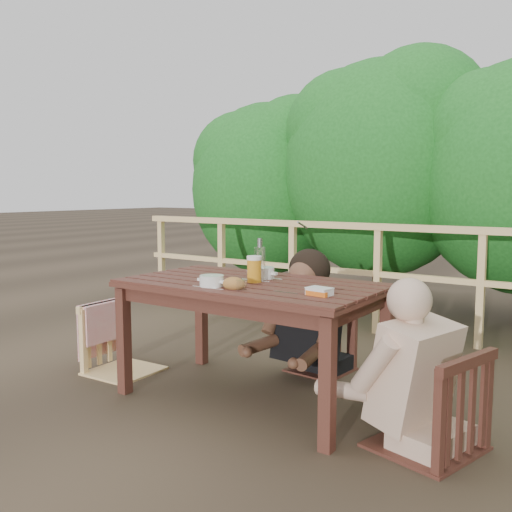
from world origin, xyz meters
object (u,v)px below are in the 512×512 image
Objects in this scene: soup_near at (212,282)px; bottle at (260,261)px; woman at (323,277)px; soup_far at (262,274)px; diner_right at (436,312)px; bread_roll at (234,284)px; tumbler at (241,286)px; table at (251,342)px; chair_right at (428,353)px; beer_glass at (254,270)px; chair_left at (123,309)px; chair_far at (321,315)px; butter_tub at (319,293)px.

soup_near is 0.37m from bottle.
soup_far is (-0.12, -0.61, 0.09)m from woman.
diner_right reaches higher than bread_roll.
bottle reaches higher than soup_far.
woman is 1.04m from tumbler.
table is 21.87× the size of tumbler.
chair_right is 5.63× the size of beer_glass.
chair_left is 0.68× the size of woman.
bottle is (0.11, 0.34, 0.10)m from soup_near.
bread_roll is at bearing -64.81° from chair_right.
tumbler is at bearing -1.90° from soup_near.
beer_glass is at bearing -89.97° from chair_far.
bread_roll is at bearing 4.64° from soup_near.
bread_roll is at bearing -77.46° from table.
diner_right reaches higher than beer_glass.
soup_far is (-0.12, -0.59, 0.36)m from chair_far.
chair_right is 13.76× the size of tumbler.
woman is at bearing 84.92° from beer_glass.
bottle is at bearing 96.97° from bread_roll.
chair_far is 11.37× the size of tumbler.
bread_roll is (0.08, -0.41, -0.00)m from soup_far.
soup_far reaches higher than bread_roll.
diner_right reaches higher than chair_far.
soup_near is 3.32× the size of tumbler.
soup_near is at bearing -163.44° from butter_tub.
butter_tub is (0.44, 0.11, -0.01)m from tumbler.
tumbler is at bearing -158.08° from butter_tub.
diner_right is at bearing -91.16° from chair_left.
diner_right reaches higher than butter_tub.
chair_left is 3.56× the size of soup_far.
chair_right is 1.20m from soup_far.
beer_glass is (0.12, 0.26, 0.05)m from soup_near.
butter_tub is at bearing 114.46° from diner_right.
soup_far is at bearing -95.86° from chair_far.
chair_left is 1.11m from soup_far.
beer_glass is (-1.13, 0.06, 0.11)m from diner_right.
soup_far is (-1.18, 0.22, 0.07)m from diner_right.
woman is 5.24× the size of soup_far.
woman reaches higher than chair_far.
tumbler is at bearing -69.74° from beer_glass.
woman reaches higher than bottle.
chair_far is at bearing 124.78° from butter_tub.
butter_tub is at bearing -57.46° from chair_far.
bottle is (-1.14, 0.13, 0.16)m from diner_right.
bottle is (-1.11, 0.13, 0.37)m from chair_right.
woman is 1.05m from soup_near.
soup_far is at bearing -85.70° from chair_right.
diner_right reaches higher than tumbler.
bread_roll is at bearing -100.21° from chair_left.
tumbler is (0.13, -0.28, 0.40)m from table.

